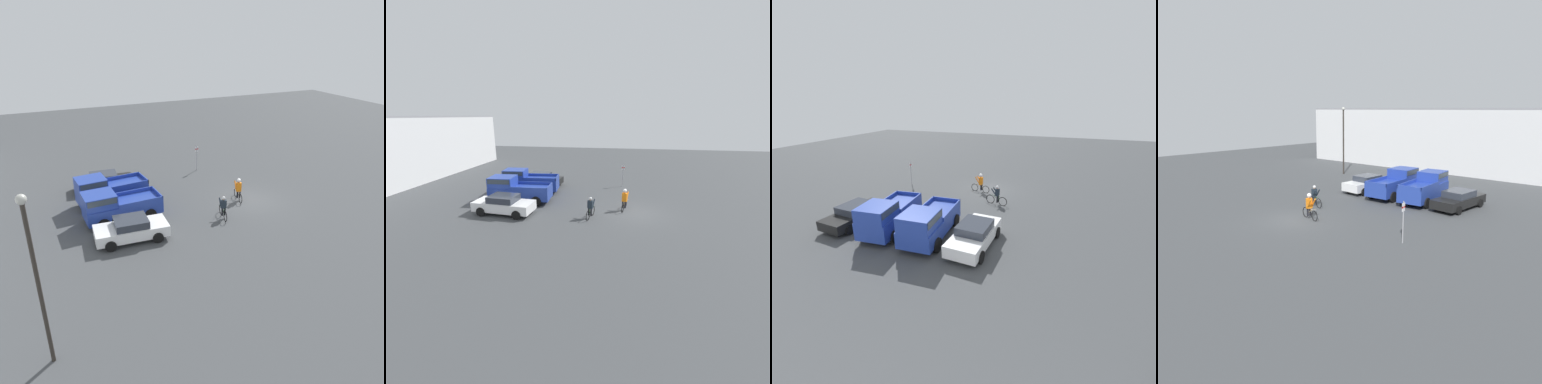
# 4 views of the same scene
# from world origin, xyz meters

# --- Properties ---
(ground_plane) EXTENTS (80.00, 80.00, 0.00)m
(ground_plane) POSITION_xyz_m (0.00, 0.00, 0.00)
(ground_plane) COLOR #424447
(sedan_0) EXTENTS (2.23, 4.53, 1.42)m
(sedan_0) POSITION_xyz_m (-1.85, 9.63, 0.73)
(sedan_0) COLOR white
(sedan_0) RESTS_ON ground_plane
(pickup_truck_0) EXTENTS (2.43, 5.17, 2.17)m
(pickup_truck_0) POSITION_xyz_m (0.93, 9.88, 1.13)
(pickup_truck_0) COLOR #233D9E
(pickup_truck_0) RESTS_ON ground_plane
(pickup_truck_1) EXTENTS (2.51, 5.16, 2.22)m
(pickup_truck_1) POSITION_xyz_m (3.72, 9.88, 1.14)
(pickup_truck_1) COLOR #233D9E
(pickup_truck_1) RESTS_ON ground_plane
(sedan_1) EXTENTS (2.30, 4.73, 1.33)m
(sedan_1) POSITION_xyz_m (6.55, 9.55, 0.67)
(sedan_1) COLOR black
(sedan_1) RESTS_ON ground_plane
(cyclist_0) EXTENTS (1.80, 0.55, 1.73)m
(cyclist_0) POSITION_xyz_m (0.48, 0.78, 0.89)
(cyclist_0) COLOR black
(cyclist_0) RESTS_ON ground_plane
(cyclist_1) EXTENTS (1.78, 0.54, 1.60)m
(cyclist_1) POSITION_xyz_m (-1.58, 3.17, 0.77)
(cyclist_1) COLOR black
(cyclist_1) RESTS_ON ground_plane
(fire_lane_sign) EXTENTS (0.06, 0.30, 2.30)m
(fire_lane_sign) POSITION_xyz_m (7.50, 0.99, 1.39)
(fire_lane_sign) COLOR #9E9EA3
(fire_lane_sign) RESTS_ON ground_plane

